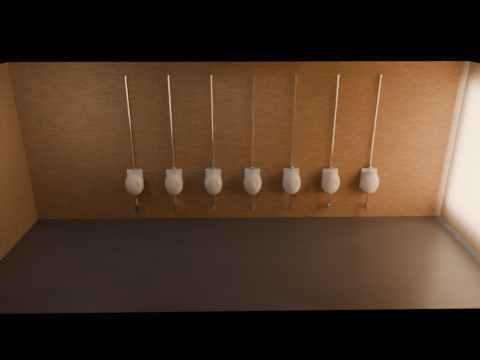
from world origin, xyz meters
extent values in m
plane|color=black|center=(0.00, 0.00, 0.00)|extent=(8.50, 8.50, 0.00)
cube|color=black|center=(0.00, 0.00, 3.20)|extent=(8.50, 3.00, 0.04)
cube|color=brown|center=(0.00, 1.50, 1.60)|extent=(8.50, 0.04, 3.20)
cube|color=brown|center=(0.00, -1.50, 1.60)|extent=(8.50, 0.04, 3.20)
ellipsoid|color=white|center=(-2.13, 1.36, 0.84)|extent=(0.38, 0.34, 0.48)
cube|color=white|center=(-2.13, 1.48, 0.89)|extent=(0.31, 0.06, 0.43)
cylinder|color=#A2A2A2|center=(-2.13, 1.24, 0.87)|extent=(0.21, 0.03, 0.21)
cylinder|color=silver|center=(-2.13, 1.46, 2.02)|extent=(0.03, 0.03, 1.87)
sphere|color=silver|center=(-2.13, 1.45, 1.14)|extent=(0.09, 0.09, 0.09)
cylinder|color=silver|center=(-2.13, 1.46, 2.95)|extent=(0.06, 0.06, 0.01)
cylinder|color=silver|center=(-2.13, 1.36, 0.51)|extent=(0.03, 0.03, 0.30)
cylinder|color=silver|center=(-2.13, 1.36, 0.30)|extent=(0.09, 0.09, 0.12)
cylinder|color=silver|center=(-2.13, 1.44, 0.30)|extent=(0.03, 0.16, 0.03)
ellipsoid|color=white|center=(-1.34, 1.36, 0.84)|extent=(0.38, 0.34, 0.48)
cube|color=white|center=(-1.34, 1.48, 0.89)|extent=(0.31, 0.06, 0.43)
cylinder|color=#A2A2A2|center=(-1.34, 1.24, 0.87)|extent=(0.21, 0.03, 0.21)
cylinder|color=silver|center=(-1.34, 1.46, 2.02)|extent=(0.03, 0.03, 1.87)
sphere|color=silver|center=(-1.34, 1.45, 1.14)|extent=(0.09, 0.09, 0.09)
cylinder|color=silver|center=(-1.34, 1.46, 2.95)|extent=(0.06, 0.06, 0.01)
cylinder|color=silver|center=(-1.34, 1.36, 0.51)|extent=(0.03, 0.03, 0.30)
cylinder|color=silver|center=(-1.34, 1.36, 0.30)|extent=(0.09, 0.09, 0.12)
cylinder|color=silver|center=(-1.34, 1.44, 0.30)|extent=(0.03, 0.16, 0.03)
ellipsoid|color=white|center=(-0.55, 1.36, 0.84)|extent=(0.38, 0.34, 0.48)
cube|color=white|center=(-0.55, 1.48, 0.89)|extent=(0.31, 0.06, 0.43)
cylinder|color=#A2A2A2|center=(-0.55, 1.24, 0.87)|extent=(0.21, 0.03, 0.21)
cylinder|color=silver|center=(-0.55, 1.46, 2.02)|extent=(0.03, 0.03, 1.87)
sphere|color=silver|center=(-0.55, 1.45, 1.14)|extent=(0.09, 0.09, 0.09)
cylinder|color=silver|center=(-0.55, 1.46, 2.95)|extent=(0.06, 0.06, 0.01)
cylinder|color=silver|center=(-0.55, 1.36, 0.51)|extent=(0.03, 0.03, 0.30)
cylinder|color=silver|center=(-0.55, 1.36, 0.30)|extent=(0.09, 0.09, 0.12)
cylinder|color=silver|center=(-0.55, 1.44, 0.30)|extent=(0.03, 0.16, 0.03)
ellipsoid|color=white|center=(0.24, 1.36, 0.84)|extent=(0.38, 0.34, 0.48)
cube|color=white|center=(0.24, 1.48, 0.89)|extent=(0.31, 0.06, 0.43)
cylinder|color=#A2A2A2|center=(0.24, 1.24, 0.87)|extent=(0.21, 0.03, 0.21)
cylinder|color=silver|center=(0.24, 1.46, 2.02)|extent=(0.03, 0.03, 1.87)
sphere|color=silver|center=(0.24, 1.45, 1.14)|extent=(0.09, 0.09, 0.09)
cylinder|color=silver|center=(0.24, 1.46, 2.95)|extent=(0.06, 0.06, 0.01)
cylinder|color=silver|center=(0.24, 1.36, 0.51)|extent=(0.03, 0.03, 0.30)
cylinder|color=silver|center=(0.24, 1.36, 0.30)|extent=(0.09, 0.09, 0.12)
cylinder|color=silver|center=(0.24, 1.44, 0.30)|extent=(0.03, 0.16, 0.03)
ellipsoid|color=white|center=(1.03, 1.36, 0.84)|extent=(0.38, 0.34, 0.48)
cube|color=white|center=(1.03, 1.48, 0.89)|extent=(0.31, 0.06, 0.43)
cylinder|color=#A2A2A2|center=(1.03, 1.24, 0.87)|extent=(0.21, 0.03, 0.21)
cylinder|color=silver|center=(1.03, 1.46, 2.02)|extent=(0.03, 0.03, 1.87)
sphere|color=silver|center=(1.03, 1.45, 1.14)|extent=(0.09, 0.09, 0.09)
cylinder|color=silver|center=(1.03, 1.46, 2.95)|extent=(0.06, 0.06, 0.01)
cylinder|color=silver|center=(1.03, 1.36, 0.51)|extent=(0.03, 0.03, 0.30)
cylinder|color=silver|center=(1.03, 1.36, 0.30)|extent=(0.09, 0.09, 0.12)
cylinder|color=silver|center=(1.03, 1.44, 0.30)|extent=(0.03, 0.16, 0.03)
ellipsoid|color=white|center=(1.82, 1.36, 0.84)|extent=(0.38, 0.34, 0.48)
cube|color=white|center=(1.82, 1.48, 0.89)|extent=(0.31, 0.06, 0.43)
cylinder|color=#A2A2A2|center=(1.82, 1.24, 0.87)|extent=(0.21, 0.03, 0.21)
cylinder|color=silver|center=(1.82, 1.46, 2.02)|extent=(0.03, 0.03, 1.87)
sphere|color=silver|center=(1.82, 1.45, 1.14)|extent=(0.09, 0.09, 0.09)
cylinder|color=silver|center=(1.82, 1.46, 2.95)|extent=(0.06, 0.06, 0.01)
cylinder|color=silver|center=(1.82, 1.36, 0.51)|extent=(0.03, 0.03, 0.30)
cylinder|color=silver|center=(1.82, 1.36, 0.30)|extent=(0.09, 0.09, 0.12)
cylinder|color=silver|center=(1.82, 1.44, 0.30)|extent=(0.03, 0.16, 0.03)
ellipsoid|color=white|center=(2.61, 1.36, 0.84)|extent=(0.38, 0.34, 0.48)
cube|color=white|center=(2.61, 1.48, 0.89)|extent=(0.31, 0.06, 0.43)
cylinder|color=#A2A2A2|center=(2.61, 1.24, 0.87)|extent=(0.21, 0.03, 0.21)
cylinder|color=silver|center=(2.61, 1.46, 2.02)|extent=(0.03, 0.03, 1.87)
sphere|color=silver|center=(2.61, 1.45, 1.14)|extent=(0.09, 0.09, 0.09)
cylinder|color=silver|center=(2.61, 1.46, 2.95)|extent=(0.06, 0.06, 0.01)
cylinder|color=silver|center=(2.61, 1.36, 0.51)|extent=(0.03, 0.03, 0.30)
cylinder|color=silver|center=(2.61, 1.36, 0.30)|extent=(0.09, 0.09, 0.12)
cylinder|color=silver|center=(2.61, 1.44, 0.30)|extent=(0.03, 0.16, 0.03)
camera|label=1|loc=(-0.15, -6.58, 4.12)|focal=32.00mm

